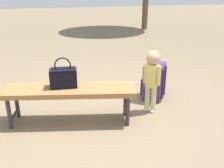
{
  "coord_description": "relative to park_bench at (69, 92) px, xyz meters",
  "views": [
    {
      "loc": [
        -0.71,
        -2.75,
        1.57
      ],
      "look_at": [
        0.14,
        -0.03,
        0.45
      ],
      "focal_mm": 39.18,
      "sensor_mm": 36.0,
      "label": 1
    }
  ],
  "objects": [
    {
      "name": "backpack_large",
      "position": [
        1.31,
        0.33,
        -0.09
      ],
      "size": [
        0.44,
        0.45,
        0.62
      ],
      "color": "#4C2D66",
      "rests_on": "ground"
    },
    {
      "name": "ground_plane",
      "position": [
        0.39,
        -0.0,
        -0.39
      ],
      "size": [
        40.0,
        40.0,
        0.0
      ],
      "primitive_type": "plane",
      "color": "#7F6B51",
      "rests_on": "ground"
    },
    {
      "name": "park_bench",
      "position": [
        0.0,
        0.0,
        0.0
      ],
      "size": [
        1.65,
        0.79,
        0.45
      ],
      "color": "#9E6B3D",
      "rests_on": "ground"
    },
    {
      "name": "handbag",
      "position": [
        -0.05,
        0.06,
        0.18
      ],
      "size": [
        0.34,
        0.22,
        0.37
      ],
      "color": "black",
      "rests_on": "park_bench"
    },
    {
      "name": "child_standing",
      "position": [
        1.07,
        -0.05,
        0.17
      ],
      "size": [
        0.18,
        0.18,
        0.85
      ],
      "color": "#CCCC8C",
      "rests_on": "ground"
    }
  ]
}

